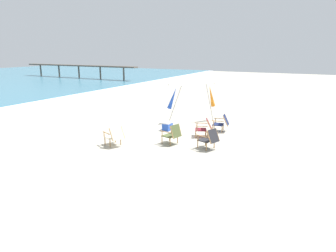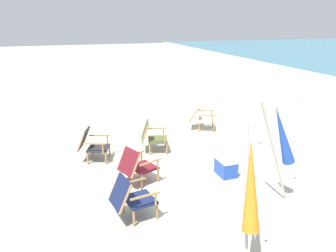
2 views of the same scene
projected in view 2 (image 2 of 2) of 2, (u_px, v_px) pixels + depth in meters
name	position (u px, v px, depth m)	size (l,w,h in m)	color
ground_plane	(178.00, 179.00, 7.03)	(80.00, 80.00, 0.00)	#B7AF9E
beach_chair_front_right	(131.00, 196.00, 5.53)	(0.69, 0.81, 0.80)	#19234C
beach_chair_front_left	(201.00, 116.00, 10.09)	(0.84, 0.94, 0.77)	beige
beach_chair_mid_center	(152.00, 136.00, 8.38)	(0.72, 0.78, 0.82)	#515B33
beach_chair_far_center	(137.00, 165.00, 6.73)	(0.81, 0.90, 0.79)	maroon
beach_chair_back_left	(92.00, 144.00, 7.85)	(0.78, 0.86, 0.81)	#28282D
umbrella_furled_blue	(282.00, 136.00, 5.78)	(0.24, 0.82, 2.01)	#B7B2A8
umbrella_furled_orange	(251.00, 186.00, 4.03)	(0.75, 0.40, 2.03)	#B7B2A8
cooler_box	(226.00, 166.00, 7.18)	(0.49, 0.35, 0.40)	blue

